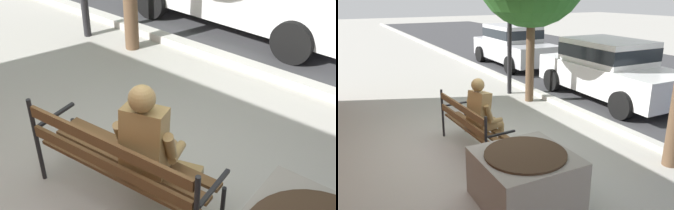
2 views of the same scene
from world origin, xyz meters
TOP-DOWN VIEW (x-y plane):
  - ground_plane at (0.00, 0.00)m, footprint 80.00×80.00m
  - curb_stone at (0.00, 2.90)m, footprint 60.00×0.20m
  - park_bench at (0.06, -0.09)m, footprint 1.83×0.64m
  - bronze_statue_seated at (0.27, 0.13)m, footprint 0.62×0.88m

SIDE VIEW (x-z plane):
  - ground_plane at x=0.00m, z-range 0.00..0.00m
  - curb_stone at x=0.00m, z-range 0.00..0.12m
  - park_bench at x=0.06m, z-range 0.07..1.02m
  - bronze_statue_seated at x=0.27m, z-range -0.02..1.35m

